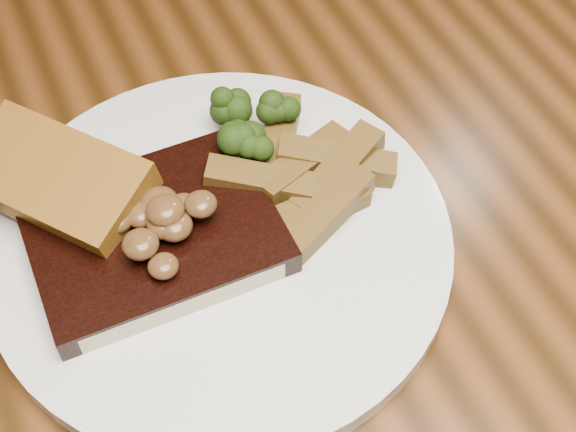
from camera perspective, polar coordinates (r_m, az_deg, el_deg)
name	(u,v)px	position (r m, az deg, el deg)	size (l,w,h in m)	color
dining_table	(286,306)	(0.63, -0.12, -6.39)	(1.60, 0.90, 0.75)	#512A10
plate	(221,242)	(0.55, -4.79, -1.83)	(0.31, 0.31, 0.01)	silver
steak	(155,236)	(0.53, -9.46, -1.41)	(0.16, 0.12, 0.02)	black
steak_bone	(184,304)	(0.51, -7.44, -6.21)	(0.13, 0.01, 0.02)	beige
mushroom_pile	(161,216)	(0.51, -9.00, 0.00)	(0.07, 0.07, 0.03)	brown
garlic_bread	(63,199)	(0.56, -15.68, 1.19)	(0.12, 0.07, 0.03)	#91601A
potato_wedges	(283,187)	(0.55, -0.35, 2.06)	(0.11, 0.11, 0.02)	brown
broccoli_cluster	(248,135)	(0.57, -2.84, 5.75)	(0.06, 0.06, 0.04)	#20380C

